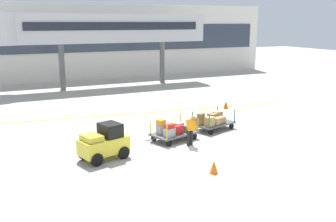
% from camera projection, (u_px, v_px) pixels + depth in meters
% --- Properties ---
extents(ground_plane, '(120.00, 120.00, 0.00)m').
position_uv_depth(ground_plane, '(182.00, 155.00, 17.29)').
color(ground_plane, '#B2ADA0').
extents(apron_lead_line, '(21.11, 2.81, 0.01)m').
position_uv_depth(apron_lead_line, '(147.00, 113.00, 25.41)').
color(apron_lead_line, yellow).
rests_on(apron_lead_line, ground_plane).
extents(terminal_building, '(46.78, 2.51, 7.83)m').
position_uv_depth(terminal_building, '(68.00, 42.00, 39.28)').
color(terminal_building, silver).
rests_on(terminal_building, ground_plane).
extents(jet_bridge, '(19.94, 3.00, 6.68)m').
position_uv_depth(jet_bridge, '(95.00, 29.00, 34.26)').
color(jet_bridge, '#B7B7BC').
rests_on(jet_bridge, ground_plane).
extents(baggage_tug, '(2.32, 1.71, 1.58)m').
position_uv_depth(baggage_tug, '(104.00, 143.00, 16.68)').
color(baggage_tug, gold).
rests_on(baggage_tug, ground_plane).
extents(baggage_cart_lead, '(3.08, 1.98, 1.13)m').
position_uv_depth(baggage_cart_lead, '(173.00, 131.00, 19.35)').
color(baggage_cart_lead, '#4C4C4F').
rests_on(baggage_cart_lead, ground_plane).
extents(baggage_cart_middle, '(3.08, 1.98, 1.10)m').
position_uv_depth(baggage_cart_middle, '(212.00, 121.00, 21.30)').
color(baggage_cart_middle, '#4C4C4F').
rests_on(baggage_cart_middle, ground_plane).
extents(baggage_handler, '(0.50, 0.52, 1.56)m').
position_uv_depth(baggage_handler, '(191.00, 129.00, 18.43)').
color(baggage_handler, black).
rests_on(baggage_handler, ground_plane).
extents(safety_cone_near, '(0.36, 0.36, 0.55)m').
position_uv_depth(safety_cone_near, '(226.00, 105.00, 26.58)').
color(safety_cone_near, '#EA590F').
rests_on(safety_cone_near, ground_plane).
extents(safety_cone_far, '(0.36, 0.36, 0.55)m').
position_uv_depth(safety_cone_far, '(214.00, 167.00, 15.16)').
color(safety_cone_far, orange).
rests_on(safety_cone_far, ground_plane).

